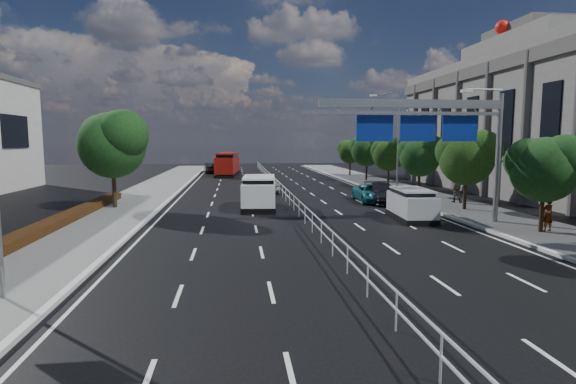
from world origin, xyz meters
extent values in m
plane|color=black|center=(0.00, 0.00, 0.00)|extent=(160.00, 160.00, 0.00)
cube|color=silver|center=(-9.00, 0.00, 0.07)|extent=(0.25, 140.00, 0.15)
cube|color=silver|center=(0.00, 22.50, 1.00)|extent=(0.05, 85.00, 0.05)
cube|color=silver|center=(0.00, 22.50, 0.55)|extent=(0.05, 85.00, 0.05)
cylinder|color=gray|center=(10.60, 10.00, 3.60)|extent=(0.28, 0.28, 7.20)
cube|color=gray|center=(5.60, 10.00, 6.60)|extent=(10.20, 0.25, 0.45)
cube|color=gray|center=(5.60, 10.00, 6.10)|extent=(10.20, 0.18, 0.18)
cylinder|color=gray|center=(9.60, 10.00, 7.40)|extent=(2.00, 0.10, 0.10)
cube|color=silver|center=(8.60, 10.00, 7.30)|extent=(0.60, 0.25, 0.15)
cube|color=navy|center=(8.40, 10.18, 5.30)|extent=(2.00, 0.08, 1.40)
cube|color=white|center=(8.40, 10.23, 5.30)|extent=(1.80, 0.02, 1.20)
cube|color=navy|center=(6.00, 10.18, 5.30)|extent=(2.00, 0.08, 1.40)
cube|color=white|center=(6.00, 10.23, 5.30)|extent=(1.80, 0.02, 1.20)
cube|color=navy|center=(3.60, 10.18, 5.30)|extent=(2.00, 0.08, 1.40)
cube|color=white|center=(3.60, 10.23, 5.30)|extent=(1.80, 0.02, 1.20)
cylinder|color=gray|center=(10.80, 26.00, 4.50)|extent=(0.16, 0.16, 9.00)
cylinder|color=gray|center=(9.60, 26.00, 8.80)|extent=(0.10, 2.40, 0.10)
cube|color=silver|center=(8.40, 26.00, 8.65)|extent=(0.60, 0.25, 0.15)
cube|color=slate|center=(24.00, 22.00, 6.00)|extent=(14.00, 36.00, 12.00)
cube|color=#4C4947|center=(16.90, 22.00, 10.60)|extent=(0.40, 36.00, 1.00)
cube|color=slate|center=(24.00, 22.00, 12.60)|extent=(13.00, 12.00, 1.20)
cube|color=#4C4947|center=(24.00, 22.00, 13.60)|extent=(12.00, 7.00, 0.90)
sphere|color=#B2140C|center=(17.80, 22.00, 13.80)|extent=(1.10, 1.10, 1.10)
cylinder|color=black|center=(-12.00, 18.00, 1.75)|extent=(0.28, 0.28, 3.50)
sphere|color=black|center=(-12.00, 18.00, 4.34)|extent=(4.40, 4.40, 4.40)
sphere|color=black|center=(-11.12, 17.34, 5.04)|extent=(3.30, 3.30, 3.30)
sphere|color=black|center=(-12.77, 18.66, 4.90)|extent=(3.08, 3.08, 3.08)
cylinder|color=black|center=(11.20, 7.00, 1.30)|extent=(0.21, 0.21, 2.60)
sphere|color=black|center=(11.20, 7.00, 3.22)|extent=(3.20, 3.20, 3.20)
sphere|color=black|center=(11.84, 6.52, 3.74)|extent=(2.40, 2.40, 2.40)
sphere|color=black|center=(10.64, 7.48, 3.64)|extent=(2.24, 2.24, 2.24)
cylinder|color=black|center=(11.20, 14.50, 1.40)|extent=(0.22, 0.22, 2.80)
sphere|color=black|center=(11.20, 14.50, 3.47)|extent=(3.50, 3.50, 3.50)
sphere|color=black|center=(11.90, 13.97, 4.03)|extent=(2.62, 2.62, 2.62)
sphere|color=black|center=(10.59, 15.03, 3.92)|extent=(2.45, 2.45, 2.45)
cylinder|color=black|center=(11.20, 22.00, 1.35)|extent=(0.22, 0.22, 2.70)
sphere|color=black|center=(11.20, 22.00, 3.35)|extent=(3.30, 3.30, 3.30)
sphere|color=black|center=(11.86, 21.50, 3.89)|extent=(2.48, 2.48, 2.47)
sphere|color=black|center=(10.62, 22.50, 3.78)|extent=(2.31, 2.31, 2.31)
cylinder|color=black|center=(11.20, 29.50, 1.32)|extent=(0.21, 0.21, 2.65)
sphere|color=black|center=(11.20, 29.50, 3.29)|extent=(3.20, 3.20, 3.20)
sphere|color=black|center=(11.84, 29.02, 3.82)|extent=(2.40, 2.40, 2.40)
sphere|color=black|center=(10.64, 29.98, 3.71)|extent=(2.24, 2.24, 2.24)
cylinder|color=black|center=(11.20, 37.00, 1.43)|extent=(0.23, 0.23, 2.85)
sphere|color=black|center=(11.20, 37.00, 3.53)|extent=(3.60, 3.60, 3.60)
sphere|color=black|center=(11.92, 36.46, 4.10)|extent=(2.70, 2.70, 2.70)
sphere|color=black|center=(10.57, 37.54, 3.99)|extent=(2.52, 2.52, 2.52)
cylinder|color=black|center=(11.20, 44.50, 1.30)|extent=(0.21, 0.21, 2.60)
sphere|color=black|center=(11.20, 44.50, 3.22)|extent=(3.10, 3.10, 3.10)
sphere|color=black|center=(11.82, 44.03, 3.74)|extent=(2.32, 2.33, 2.32)
sphere|color=black|center=(10.66, 44.97, 3.64)|extent=(2.17, 2.17, 2.17)
cube|color=black|center=(-2.24, 17.23, 0.18)|extent=(2.64, 5.32, 0.37)
cube|color=white|center=(-2.24, 17.23, 1.07)|extent=(2.59, 5.21, 1.52)
cube|color=black|center=(-2.24, 17.23, 1.84)|extent=(2.30, 3.79, 0.67)
cube|color=white|center=(-2.24, 17.23, 2.17)|extent=(2.41, 4.10, 0.13)
cylinder|color=black|center=(-3.29, 15.64, 0.38)|extent=(0.38, 0.78, 0.76)
cylinder|color=black|center=(-1.46, 15.49, 0.38)|extent=(0.38, 0.78, 0.76)
cylinder|color=black|center=(-3.02, 18.96, 0.38)|extent=(0.38, 0.78, 0.76)
cylinder|color=black|center=(-1.19, 18.81, 0.38)|extent=(0.38, 0.78, 0.76)
cube|color=black|center=(-4.86, 48.02, 0.15)|extent=(3.34, 10.41, 0.31)
cube|color=maroon|center=(-4.86, 48.02, 1.47)|extent=(3.28, 10.20, 2.08)
cube|color=black|center=(-4.86, 48.02, 2.51)|extent=(2.83, 7.39, 0.92)
cube|color=maroon|center=(-4.86, 48.02, 2.96)|extent=(2.98, 8.00, 0.18)
cylinder|color=black|center=(-6.16, 44.81, 0.32)|extent=(0.32, 0.65, 0.63)
cylinder|color=black|center=(-4.16, 44.63, 0.32)|extent=(0.32, 0.65, 0.63)
cylinder|color=black|center=(-5.56, 51.41, 0.32)|extent=(0.32, 0.65, 0.63)
cylinder|color=black|center=(-3.57, 51.23, 0.32)|extent=(0.32, 0.65, 0.63)
imported|color=#B0B1B8|center=(-1.00, 27.08, 0.72)|extent=(2.20, 4.39, 1.44)
imported|color=black|center=(-7.51, 52.90, 0.74)|extent=(2.16, 4.66, 1.48)
cube|color=black|center=(6.50, 11.95, 0.15)|extent=(2.17, 4.53, 0.30)
cube|color=#B3B5BB|center=(6.50, 11.95, 0.88)|extent=(2.13, 4.44, 1.25)
cube|color=black|center=(6.50, 11.95, 1.50)|extent=(1.90, 3.23, 0.55)
cube|color=#B3B5BB|center=(6.50, 11.95, 1.78)|extent=(1.99, 3.49, 0.11)
cylinder|color=black|center=(5.63, 10.58, 0.31)|extent=(0.31, 0.64, 0.62)
cylinder|color=black|center=(7.17, 10.47, 0.31)|extent=(0.31, 0.64, 0.62)
cylinder|color=black|center=(5.83, 13.43, 0.31)|extent=(0.31, 0.64, 0.62)
cylinder|color=black|center=(7.37, 13.32, 0.31)|extent=(0.31, 0.64, 0.62)
imported|color=#18606C|center=(6.50, 19.63, 0.68)|extent=(2.40, 4.96, 1.36)
imported|color=black|center=(7.09, 19.00, 0.73)|extent=(2.41, 5.18, 1.46)
imported|color=gray|center=(11.55, 7.03, 0.98)|extent=(0.68, 0.51, 1.68)
imported|color=gray|center=(12.22, 17.73, 1.10)|extent=(1.15, 1.05, 1.91)
camera|label=1|loc=(-3.84, -13.32, 4.62)|focal=28.00mm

